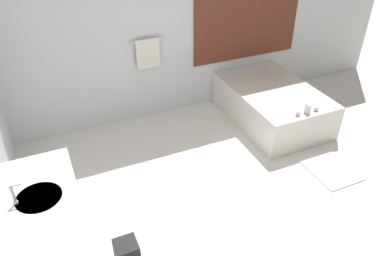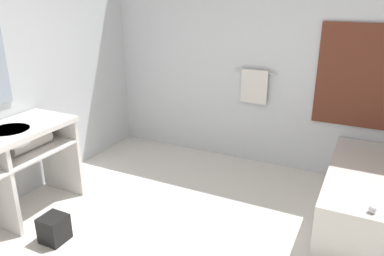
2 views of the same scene
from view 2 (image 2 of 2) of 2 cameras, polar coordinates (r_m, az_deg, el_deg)
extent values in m
cube|color=silver|center=(4.47, 13.79, 10.57)|extent=(7.40, 0.06, 2.70)
cylinder|color=silver|center=(4.51, 9.63, 8.36)|extent=(0.50, 0.02, 0.02)
cube|color=silver|center=(4.54, 9.47, 6.24)|extent=(0.32, 0.04, 0.40)
cylinder|color=white|center=(3.74, -25.98, -1.12)|extent=(0.35, 0.35, 0.13)
cube|color=white|center=(4.21, -19.41, -3.85)|extent=(0.54, 0.04, 0.84)
cylinder|color=silver|center=(3.84, -23.45, -2.10)|extent=(0.13, 0.45, 0.13)
sphere|color=silver|center=(3.13, 25.80, -11.11)|extent=(0.06, 0.06, 0.06)
cube|color=black|center=(3.55, -20.27, -14.19)|extent=(0.21, 0.21, 0.24)
camera|label=1|loc=(2.79, -77.90, 23.86)|focal=35.00mm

